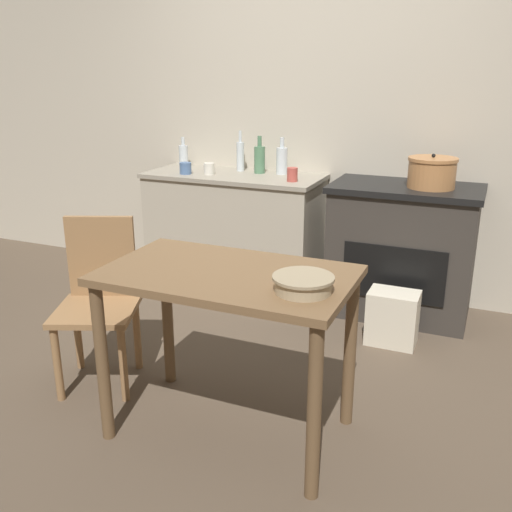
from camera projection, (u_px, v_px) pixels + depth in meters
The scene contains 16 objects.
ground_plane at pixel (224, 379), 3.10m from camera, with size 14.00×14.00×0.00m, color brown.
wall_back at pixel (319, 117), 4.08m from camera, with size 8.00×0.07×2.55m.
counter_cabinet at pixel (235, 232), 4.28m from camera, with size 1.29×0.57×0.88m.
stove at pixel (402, 250), 3.81m from camera, with size 0.96×0.58×0.89m.
work_table at pixel (228, 299), 2.46m from camera, with size 1.07×0.64×0.78m.
chair at pixel (99, 297), 2.98m from camera, with size 0.52×0.52×0.87m.
flour_sack at pixel (392, 318), 3.46m from camera, with size 0.30×0.21×0.33m, color beige.
stock_pot at pixel (432, 173), 3.57m from camera, with size 0.30×0.30×0.21m.
mixing_bowl_large at pixel (303, 283), 2.19m from camera, with size 0.24×0.24×0.06m.
bottle_far_left at pixel (240, 156), 4.22m from camera, with size 0.06×0.06×0.30m.
bottle_left at pixel (184, 155), 4.40m from camera, with size 0.07×0.07×0.23m.
bottle_mid_left at pixel (260, 159), 4.13m from camera, with size 0.08×0.08×0.27m.
bottle_center_left at pixel (282, 160), 4.10m from camera, with size 0.08×0.08×0.26m.
cup_center at pixel (292, 175), 3.85m from camera, with size 0.07×0.07×0.09m, color #B74C42.
cup_center_right at pixel (209, 169), 4.10m from camera, with size 0.08×0.08×0.08m, color silver.
cup_mid_right at pixel (186, 168), 4.12m from camera, with size 0.09×0.09×0.08m, color #4C6B99.
Camera 1 is at (1.23, -2.44, 1.61)m, focal length 40.00 mm.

